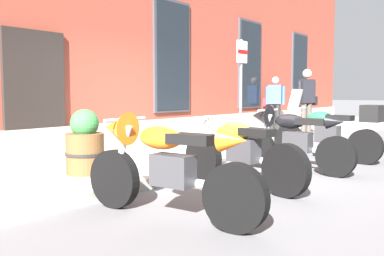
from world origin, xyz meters
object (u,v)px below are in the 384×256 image
motorcycle_black_sport (291,136)px  parking_sign (241,78)px  motorcycle_orange_sport (162,162)px  barrel_planter (85,145)px  pedestrian_dark_jacket (307,98)px  motorcycle_yellow_naked (240,152)px  motorcycle_green_touring (331,131)px  pedestrian_blue_top (275,101)px

motorcycle_black_sport → parking_sign: 2.18m
motorcycle_orange_sport → barrel_planter: 2.03m
pedestrian_dark_jacket → parking_sign: (-3.22, 0.06, 0.45)m
parking_sign → motorcycle_yellow_naked: bearing=-148.9°
motorcycle_black_sport → motorcycle_green_touring: 1.50m
parking_sign → motorcycle_green_touring: bearing=-76.6°
pedestrian_dark_jacket → motorcycle_yellow_naked: bearing=-165.4°
pedestrian_dark_jacket → barrel_planter: (-6.98, 0.31, -0.59)m
motorcycle_yellow_naked → pedestrian_blue_top: (6.77, 2.92, 0.57)m
motorcycle_yellow_naked → pedestrian_blue_top: size_ratio=1.32×
motorcycle_green_touring → parking_sign: 2.06m
motorcycle_orange_sport → motorcycle_yellow_naked: 1.72m
motorcycle_yellow_naked → motorcycle_orange_sport: bearing=-175.9°
barrel_planter → motorcycle_yellow_naked: bearing=-57.6°
motorcycle_yellow_naked → parking_sign: parking_sign is taller
motorcycle_yellow_naked → pedestrian_dark_jacket: size_ratio=1.22×
parking_sign → barrel_planter: (-3.76, 0.26, -1.04)m
pedestrian_blue_top → motorcycle_green_touring: bearing=-140.6°
motorcycle_orange_sport → pedestrian_blue_top: (8.48, 3.05, 0.47)m
parking_sign → pedestrian_dark_jacket: bearing=-1.0°
motorcycle_green_touring → pedestrian_dark_jacket: size_ratio=1.23×
motorcycle_black_sport → pedestrian_blue_top: bearing=29.4°
pedestrian_blue_top → motorcycle_orange_sport: bearing=-160.2°
pedestrian_blue_top → parking_sign: (-4.17, -1.35, 0.54)m
motorcycle_orange_sport → motorcycle_green_touring: bearing=-0.5°
motorcycle_yellow_naked → barrel_planter: (-1.16, 1.83, 0.06)m
pedestrian_dark_jacket → pedestrian_blue_top: bearing=56.0°
motorcycle_yellow_naked → motorcycle_black_sport: (1.52, -0.04, 0.10)m
pedestrian_blue_top → barrel_planter: 8.02m
motorcycle_black_sport → barrel_planter: (-2.68, 1.86, -0.03)m
pedestrian_blue_top → parking_sign: bearing=-162.0°
motorcycle_yellow_naked → barrel_planter: 2.17m
motorcycle_black_sport → motorcycle_orange_sport: bearing=-178.4°
pedestrian_dark_jacket → parking_sign: 3.25m
motorcycle_yellow_naked → barrel_planter: barrel_planter is taller
motorcycle_orange_sport → motorcycle_green_touring: motorcycle_green_touring is taller
motorcycle_green_touring → motorcycle_black_sport: bearing=175.0°
motorcycle_black_sport → pedestrian_blue_top: pedestrian_blue_top is taller
motorcycle_orange_sport → pedestrian_dark_jacket: (7.53, 1.64, 0.56)m
motorcycle_black_sport → pedestrian_blue_top: 6.05m
motorcycle_orange_sport → parking_sign: (4.31, 1.70, 1.01)m
motorcycle_orange_sport → pedestrian_blue_top: 9.02m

